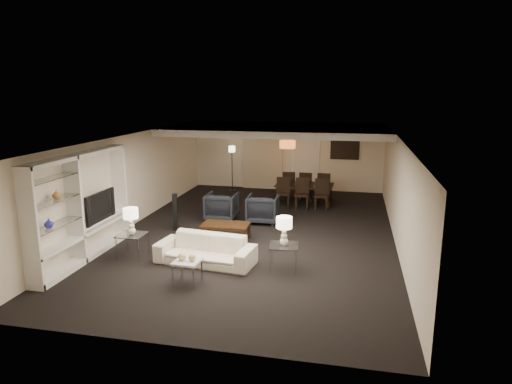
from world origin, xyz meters
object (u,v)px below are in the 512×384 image
object	(u,v)px
armchair_left	(222,207)
television	(96,206)
marble_table	(188,272)
floor_lamp	(232,168)
side_table_left	(133,246)
chair_nl	(283,193)
dining_table	(304,194)
vase_blue	(49,223)
side_table_right	(284,257)
floor_speaker	(175,212)
armchair_right	(263,209)
chair_fm	(306,186)
chair_nm	(302,194)
sofa	(205,250)
chair_nr	(321,195)
vase_amber	(57,194)
table_lamp_left	(131,221)
chair_fl	(289,185)
coffee_table	(226,232)
table_lamp_right	(284,231)
pendant_light	(288,144)

from	to	relation	value
armchair_left	television	bearing A→B (deg)	55.91
marble_table	floor_lamp	xyz separation A→B (m)	(-1.30, 8.20, 0.58)
side_table_left	chair_nl	distance (m)	5.64
dining_table	vase_blue	bearing A→B (deg)	-119.46
side_table_left	floor_lamp	bearing A→B (deg)	86.79
armchair_left	floor_lamp	size ratio (longest dim) A/B	0.52
side_table_right	television	size ratio (longest dim) A/B	0.50
armchair_left	floor_lamp	distance (m)	3.89
side_table_left	side_table_right	xyz separation A→B (m)	(3.40, 0.00, 0.00)
television	floor_speaker	xyz separation A→B (m)	(1.14, 1.88, -0.58)
armchair_right	floor_speaker	xyz separation A→B (m)	(-2.12, -1.21, 0.11)
vase_blue	chair_fm	bearing A→B (deg)	61.37
chair_nl	floor_lamp	bearing A→B (deg)	130.95
armchair_right	side_table_left	size ratio (longest dim) A/B	1.49
side_table_left	chair_nm	size ratio (longest dim) A/B	0.61
chair_nm	armchair_right	bearing A→B (deg)	-120.21
sofa	floor_lamp	bearing A→B (deg)	107.58
armchair_left	television	distance (m)	3.78
vase_blue	chair_nr	xyz separation A→B (m)	(4.80, 6.40, -0.67)
dining_table	chair_nm	distance (m)	0.67
floor_speaker	vase_blue	bearing A→B (deg)	-113.83
chair_nm	sofa	bearing A→B (deg)	-108.78
television	chair_fm	bearing A→B (deg)	-34.44
chair_nl	chair_fm	world-z (taller)	same
floor_speaker	chair_fm	bearing A→B (deg)	48.79
floor_lamp	vase_amber	bearing A→B (deg)	-99.63
floor_speaker	vase_amber	bearing A→B (deg)	-115.53
armchair_right	floor_speaker	world-z (taller)	floor_speaker
chair_nm	table_lamp_left	bearing A→B (deg)	-124.68
sofa	vase_blue	bearing A→B (deg)	-145.25
chair_fl	floor_lamp	world-z (taller)	floor_lamp
dining_table	floor_lamp	xyz separation A→B (m)	(-2.81, 1.46, 0.50)
coffee_table	armchair_left	distance (m)	1.81
armchair_left	chair_fl	xyz separation A→B (m)	(1.51, 3.00, 0.09)
chair_nl	chair_fm	distance (m)	1.43
armchair_left	sofa	bearing A→B (deg)	99.93
side_table_left	floor_lamp	size ratio (longest dim) A/B	0.35
floor_speaker	chair_fm	distance (m)	5.18
table_lamp_right	vase_amber	xyz separation A→B (m)	(-4.39, -1.09, 0.81)
coffee_table	table_lamp_right	distance (m)	2.42
sofa	chair_nr	xyz separation A→B (m)	(2.11, 5.00, 0.17)
floor_speaker	chair_nm	world-z (taller)	floor_speaker
dining_table	chair_fl	size ratio (longest dim) A/B	1.92
table_lamp_right	television	xyz separation A→B (m)	(-4.36, 0.21, 0.24)
chair_fl	floor_lamp	xyz separation A→B (m)	(-2.21, 0.81, 0.35)
vase_blue	chair_nl	distance (m)	7.37
pendant_light	chair_nr	bearing A→B (deg)	-34.31
pendant_light	dining_table	distance (m)	1.71
floor_speaker	dining_table	bearing A→B (deg)	44.12
table_lamp_right	floor_speaker	distance (m)	3.86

